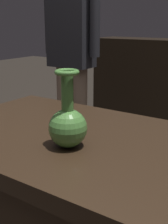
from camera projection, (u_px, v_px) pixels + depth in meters
vase_centerpiece at (68, 123)px, 0.88m from camera, size 0.11×0.11×0.23m
visitor_near_left at (71, 43)px, 2.15m from camera, size 0.47×0.20×1.70m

